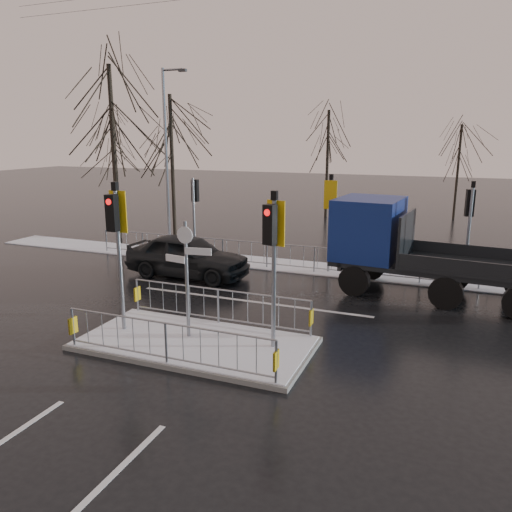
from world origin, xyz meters
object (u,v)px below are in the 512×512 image
at_px(flatbed_truck, 396,243).
at_px(street_lamp_left, 167,154).
at_px(traffic_island, 195,331).
at_px(car_far_lane, 187,256).

distance_m(flatbed_truck, street_lamp_left, 11.35).
bearing_deg(traffic_island, street_lamp_left, 124.07).
bearing_deg(flatbed_truck, street_lamp_left, 165.20).
height_order(flatbed_truck, street_lamp_left, street_lamp_left).
xyz_separation_m(car_far_lane, street_lamp_left, (-3.04, 3.81, 3.67)).
height_order(traffic_island, car_far_lane, traffic_island).
bearing_deg(car_far_lane, street_lamp_left, 40.01).
bearing_deg(car_far_lane, flatbed_truck, -81.06).
xyz_separation_m(traffic_island, street_lamp_left, (-6.42, 9.49, 4.10)).
xyz_separation_m(flatbed_truck, street_lamp_left, (-10.64, 2.81, 2.79)).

